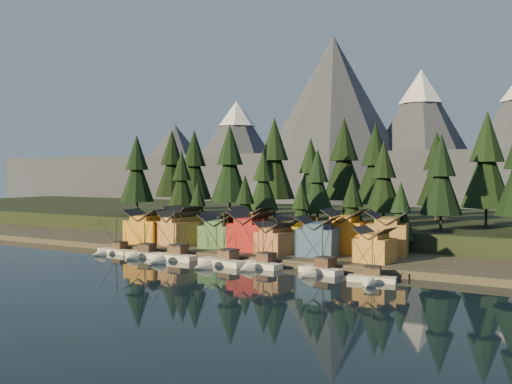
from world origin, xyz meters
The scene contains 45 objects.
ground centered at (0.00, 0.00, 0.00)m, with size 500.00×500.00×0.00m, color black.
shore_strip centered at (0.00, 40.00, 0.75)m, with size 400.00×50.00×1.50m, color #3D392C.
hillside centered at (0.00, 90.00, 3.00)m, with size 420.00×100.00×6.00m, color black.
dock centered at (0.00, 16.50, 0.50)m, with size 80.00×4.00×1.00m, color #4E4138.
mountain_ridge centered at (-4.20, 213.59, 26.06)m, with size 560.00×190.00×90.00m.
boat_0 centered at (-33.05, 10.59, 1.93)m, with size 9.98×10.73×10.56m.
boat_1 centered at (-22.59, 9.61, 2.31)m, with size 9.02×9.77×11.53m.
boat_2 centered at (-13.63, 9.26, 2.29)m, with size 12.14×13.18×12.71m.
boat_3 centered at (0.06, 8.93, 2.24)m, with size 12.28×13.04×12.45m.
boat_4 centered at (9.23, 10.57, 2.21)m, with size 10.08×10.63×11.52m.
boat_5 centered at (22.93, 10.66, 2.37)m, with size 9.71×10.33×11.88m.
boat_6 centered at (34.96, 7.67, 1.83)m, with size 9.42×9.96×9.94m.
house_front_0 centered at (-32.57, 22.66, 6.16)m, with size 10.33×9.95×8.86m.
house_front_1 centered at (-22.40, 23.63, 6.06)m, with size 10.13×9.89×8.69m.
house_front_2 centered at (-10.51, 25.10, 5.82)m, with size 10.06×10.11×8.23m.
house_front_3 centered at (-0.98, 24.96, 6.45)m, with size 9.30×8.87×9.42m.
house_front_4 centered at (7.13, 22.27, 5.39)m, with size 8.54×9.00×7.40m.
house_front_5 centered at (16.88, 24.09, 6.14)m, with size 9.31×8.65×8.84m.
house_front_6 centered at (30.67, 22.25, 5.32)m, with size 7.90×7.54×7.27m.
house_back_0 centered at (-28.61, 33.87, 6.37)m, with size 9.24×8.94×9.27m.
house_back_1 centered at (-16.08, 33.97, 5.67)m, with size 7.26×7.35×7.94m.
house_back_2 centered at (-5.27, 32.19, 6.71)m, with size 9.65×8.92×9.92m.
house_back_3 centered at (7.35, 31.68, 5.82)m, with size 9.65×9.01×8.23m.
house_back_4 centered at (19.83, 32.93, 6.80)m, with size 10.13×9.80×10.10m.
house_back_5 centered at (29.82, 33.72, 6.71)m, with size 10.40×10.48×9.92m.
tree_hill_0 centered at (-62.00, 52.00, 20.69)m, with size 11.53×11.53×26.87m.
tree_hill_1 centered at (-50.00, 68.00, 21.94)m, with size 12.52×12.52×29.16m.
tree_hill_2 centered at (-40.00, 48.00, 17.48)m, with size 9.02×9.02×21.01m.
tree_hill_3 centered at (-30.00, 60.00, 22.24)m, with size 12.75×12.75×29.71m.
tree_hill_4 centered at (-22.00, 75.00, 23.81)m, with size 13.98×13.98×32.58m.
tree_hill_5 centered at (-12.00, 50.00, 17.43)m, with size 8.98×8.98×20.91m.
tree_hill_6 centered at (-4.00, 65.00, 19.59)m, with size 10.67×10.67×24.86m.
tree_hill_7 centered at (6.00, 48.00, 17.28)m, with size 8.86×8.86×20.65m.
tree_hill_8 centered at (14.00, 72.00, 21.87)m, with size 12.46×12.46×29.03m.
tree_hill_9 centered at (22.00, 55.00, 18.45)m, with size 9.78×9.78×22.79m.
tree_hill_10 centered at (30.00, 80.00, 20.44)m, with size 11.34×11.34×26.41m.
tree_hill_11 centered at (38.00, 50.00, 18.95)m, with size 10.17×10.17×23.69m.
tree_hill_12 centered at (46.00, 66.00, 22.57)m, with size 13.01×13.01×30.30m.
tree_hill_15 centered at (0.00, 82.00, 23.63)m, with size 13.84×13.84×32.24m.
tree_hill_16 centered at (-68.00, 78.00, 22.65)m, with size 13.07×13.07×30.46m.
tree_shore_0 centered at (-28.00, 40.00, 10.41)m, with size 7.01×7.01×16.33m.
tree_shore_1 centered at (-12.00, 40.00, 11.44)m, with size 7.81×7.81×18.20m.
tree_shore_2 centered at (5.00, 40.00, 10.66)m, with size 7.20×7.20×16.77m.
tree_shore_3 centered at (19.00, 40.00, 11.53)m, with size 7.88×7.88×18.37m.
tree_shore_4 centered at (31.00, 40.00, 10.61)m, with size 7.16×7.16×16.69m.
Camera 1 is at (69.46, -92.58, 20.31)m, focal length 40.00 mm.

